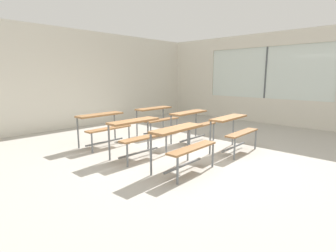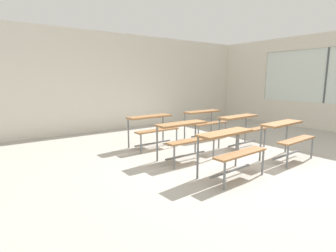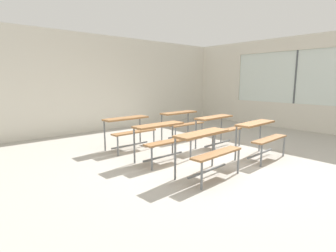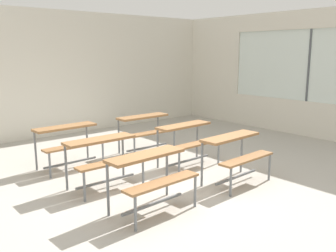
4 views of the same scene
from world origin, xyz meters
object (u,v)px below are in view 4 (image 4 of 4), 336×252
desk_bench_r0c0 (151,169)px  desk_bench_r1c1 (188,135)px  desk_bench_r2c0 (68,137)px  desk_bench_r0c1 (236,148)px  desk_bench_r2c1 (146,125)px  desk_bench_r1c0 (104,151)px

desk_bench_r0c0 → desk_bench_r1c1: 2.02m
desk_bench_r0c0 → desk_bench_r2c0: same height
desk_bench_r0c1 → desk_bench_r2c1: (0.03, 2.36, 0.00)m
desk_bench_r0c0 → desk_bench_r0c1: same height
desk_bench_r0c1 → desk_bench_r2c0: size_ratio=1.01×
desk_bench_r1c1 → desk_bench_r2c0: (-1.70, 1.25, 0.00)m
desk_bench_r1c1 → desk_bench_r2c1: bearing=89.4°
desk_bench_r0c0 → desk_bench_r1c1: (1.68, 1.11, 0.00)m
desk_bench_r1c1 → desk_bench_r2c0: bearing=142.0°
desk_bench_r0c0 → desk_bench_r1c0: size_ratio=1.02×
desk_bench_r1c0 → desk_bench_r1c1: 1.71m
desk_bench_r1c0 → desk_bench_r2c0: 1.23m
desk_bench_r2c0 → desk_bench_r1c0: bearing=-92.2°
desk_bench_r1c0 → desk_bench_r2c0: bearing=89.2°
desk_bench_r1c1 → desk_bench_r0c1: bearing=-94.2°
desk_bench_r1c1 → desk_bench_r1c0: bearing=177.7°
desk_bench_r2c0 → desk_bench_r2c1: same height
desk_bench_r1c1 → desk_bench_r0c0: bearing=-148.2°
desk_bench_r0c1 → desk_bench_r1c0: 2.02m
desk_bench_r0c1 → desk_bench_r2c0: 2.90m
desk_bench_r1c1 → desk_bench_r2c0: 2.11m
desk_bench_r0c1 → desk_bench_r1c0: (-1.66, 1.15, 0.00)m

